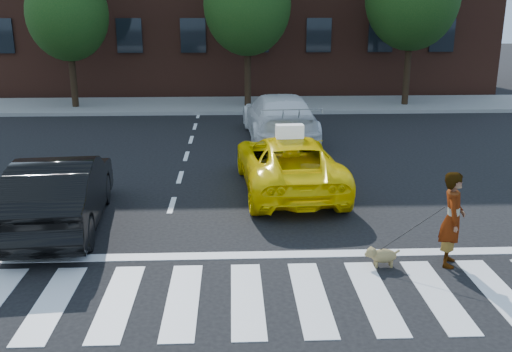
# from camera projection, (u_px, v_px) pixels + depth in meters

# --- Properties ---
(ground) EXTENTS (120.00, 120.00, 0.00)m
(ground) POSITION_uv_depth(u_px,v_px,m) (247.00, 299.00, 8.88)
(ground) COLOR black
(ground) RESTS_ON ground
(crosswalk) EXTENTS (13.00, 2.40, 0.01)m
(crosswalk) POSITION_uv_depth(u_px,v_px,m) (247.00, 298.00, 8.88)
(crosswalk) COLOR silver
(crosswalk) RESTS_ON ground
(stop_line) EXTENTS (12.00, 0.30, 0.01)m
(stop_line) POSITION_uv_depth(u_px,v_px,m) (245.00, 255.00, 10.41)
(stop_line) COLOR silver
(stop_line) RESTS_ON ground
(sidewalk_far) EXTENTS (30.00, 4.00, 0.15)m
(sidewalk_far) POSITION_uv_depth(u_px,v_px,m) (236.00, 105.00, 25.60)
(sidewalk_far) COLOR slate
(sidewalk_far) RESTS_ON ground
(tree_left) EXTENTS (3.39, 3.38, 6.50)m
(tree_left) POSITION_uv_depth(u_px,v_px,m) (67.00, 4.00, 23.57)
(tree_left) COLOR black
(tree_left) RESTS_ON ground
(taxi) EXTENTS (2.55, 5.01, 1.35)m
(taxi) POSITION_uv_depth(u_px,v_px,m) (288.00, 163.00, 13.96)
(taxi) COLOR yellow
(taxi) RESTS_ON ground
(black_sedan) EXTENTS (1.99, 4.65, 1.49)m
(black_sedan) POSITION_uv_depth(u_px,v_px,m) (61.00, 191.00, 11.61)
(black_sedan) COLOR black
(black_sedan) RESTS_ON ground
(white_suv) EXTENTS (2.49, 5.46, 1.55)m
(white_suv) POSITION_uv_depth(u_px,v_px,m) (279.00, 116.00, 19.30)
(white_suv) COLOR white
(white_suv) RESTS_ON ground
(woman) EXTENTS (0.58, 0.72, 1.69)m
(woman) POSITION_uv_depth(u_px,v_px,m) (452.00, 219.00, 9.83)
(woman) COLOR #999999
(woman) RESTS_ON ground
(dog) EXTENTS (0.62, 0.24, 0.36)m
(dog) POSITION_uv_depth(u_px,v_px,m) (381.00, 255.00, 9.93)
(dog) COLOR #92754A
(dog) RESTS_ON ground
(taxi_sign) EXTENTS (0.67, 0.32, 0.32)m
(taxi_sign) POSITION_uv_depth(u_px,v_px,m) (290.00, 131.00, 13.52)
(taxi_sign) COLOR white
(taxi_sign) RESTS_ON taxi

